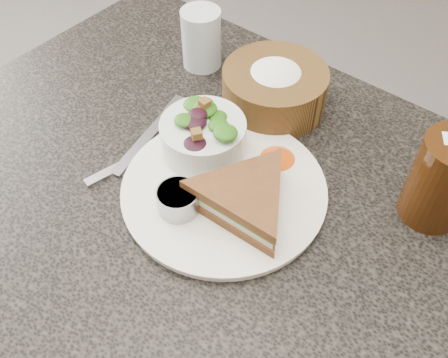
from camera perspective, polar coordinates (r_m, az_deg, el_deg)
name	(u,v)px	position (r m, az deg, el deg)	size (l,w,h in m)	color
dining_table	(224,308)	(1.04, 0.00, -14.58)	(1.00, 0.70, 0.75)	black
dinner_plate	(224,190)	(0.71, 0.00, -1.24)	(0.29, 0.29, 0.01)	silver
sandwich	(245,198)	(0.67, 2.45, -2.22)	(0.18, 0.18, 0.05)	brown
salad_bowl	(203,132)	(0.73, -2.42, 5.38)	(0.13, 0.13, 0.07)	silver
dressing_ramekin	(178,200)	(0.67, -5.25, -2.41)	(0.06, 0.06, 0.03)	gray
orange_wedge	(278,153)	(0.74, 6.19, 2.95)	(0.06, 0.06, 0.02)	#E94D09
fork	(147,138)	(0.80, -8.80, 4.68)	(0.02, 0.18, 0.00)	#8E929C
knife	(152,150)	(0.78, -8.18, 3.31)	(0.01, 0.23, 0.00)	#ADAEB0
bread_basket	(275,83)	(0.82, 5.82, 10.86)	(0.17, 0.17, 0.10)	brown
cola_glass	(444,177)	(0.70, 23.84, 0.19)	(0.08, 0.08, 0.14)	black
water_glass	(201,39)	(0.91, -2.60, 15.73)	(0.07, 0.07, 0.11)	silver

